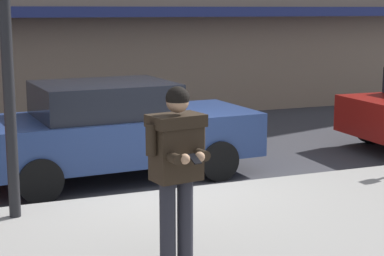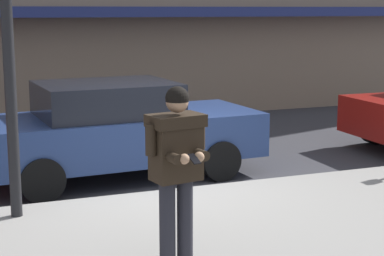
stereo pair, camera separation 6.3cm
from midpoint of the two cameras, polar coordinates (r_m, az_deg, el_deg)
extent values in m
plane|color=#333338|center=(9.37, -2.69, -5.99)|extent=(80.00, 80.00, 0.00)
cube|color=gray|center=(7.33, 12.24, -10.45)|extent=(32.00, 5.30, 0.14)
cube|color=silver|center=(9.77, 2.80, -5.29)|extent=(28.00, 0.12, 0.01)
cube|color=navy|center=(15.17, -6.68, 10.22)|extent=(26.60, 0.70, 0.24)
cube|color=navy|center=(10.26, -6.42, -0.74)|extent=(4.60, 2.07, 0.70)
cube|color=black|center=(10.11, -7.46, 2.57)|extent=(2.16, 1.75, 0.52)
cylinder|color=black|center=(11.60, -1.15, -1.13)|extent=(0.65, 0.26, 0.64)
cylinder|color=black|center=(10.09, 2.71, -2.91)|extent=(0.65, 0.26, 0.64)
cylinder|color=black|center=(10.83, -14.84, -2.33)|extent=(0.65, 0.26, 0.64)
cylinder|color=black|center=(9.19, -13.00, -4.52)|extent=(0.65, 0.26, 0.64)
cylinder|color=black|center=(13.37, 16.09, 0.02)|extent=(0.65, 0.24, 0.64)
cylinder|color=#23232B|center=(6.46, -0.35, -8.28)|extent=(0.16, 0.16, 0.88)
cylinder|color=#23232B|center=(6.37, -1.92, -8.58)|extent=(0.16, 0.16, 0.88)
cube|color=black|center=(6.21, -1.16, -1.78)|extent=(0.50, 0.37, 0.64)
cube|color=black|center=(6.16, -1.16, 0.67)|extent=(0.57, 0.42, 0.12)
cylinder|color=black|center=(6.32, 0.96, -0.54)|extent=(0.11, 0.11, 0.30)
cylinder|color=black|center=(6.16, 0.79, -2.27)|extent=(0.15, 0.31, 0.10)
sphere|color=tan|center=(6.01, 0.94, -2.59)|extent=(0.10, 0.10, 0.10)
cylinder|color=black|center=(6.06, -3.37, -1.04)|extent=(0.11, 0.11, 0.30)
cylinder|color=black|center=(6.01, -1.62, -2.59)|extent=(0.15, 0.31, 0.10)
sphere|color=tan|center=(5.93, -0.39, -2.78)|extent=(0.10, 0.10, 0.10)
cube|color=black|center=(5.93, 0.48, -2.76)|extent=(0.10, 0.15, 0.07)
sphere|color=tan|center=(6.10, -1.03, 2.39)|extent=(0.22, 0.22, 0.22)
sphere|color=black|center=(6.10, -1.03, 2.67)|extent=(0.23, 0.23, 0.23)
cylinder|color=black|center=(7.91, -15.89, 8.51)|extent=(0.14, 0.14, 4.60)
camera|label=1|loc=(0.03, -89.72, 0.05)|focal=60.00mm
camera|label=2|loc=(0.03, 90.28, -0.05)|focal=60.00mm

